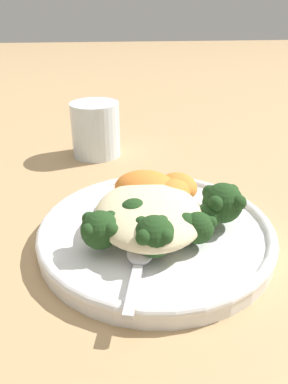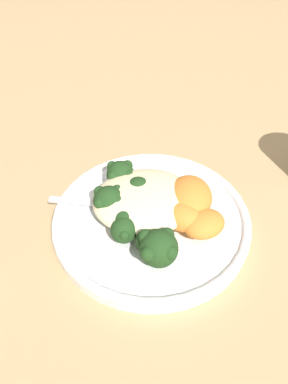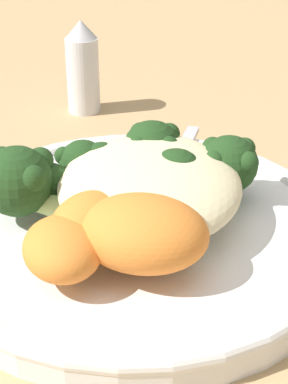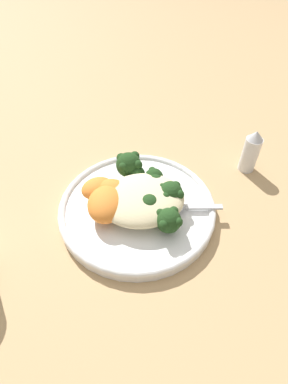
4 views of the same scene
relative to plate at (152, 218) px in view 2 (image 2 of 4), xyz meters
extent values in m
plane|color=tan|center=(0.00, 0.00, -0.01)|extent=(4.00, 4.00, 0.00)
cylinder|color=white|center=(0.00, 0.00, 0.00)|extent=(0.25, 0.25, 0.02)
torus|color=white|center=(0.00, 0.00, 0.00)|extent=(0.26, 0.26, 0.01)
ellipsoid|color=beige|center=(-0.01, 0.01, 0.03)|extent=(0.13, 0.11, 0.04)
ellipsoid|color=#ADC675|center=(0.00, 0.02, 0.02)|extent=(0.08, 0.07, 0.01)
sphere|color=#1E3D19|center=(-0.04, 0.06, 0.03)|extent=(0.04, 0.04, 0.04)
sphere|color=#1E3D19|center=(-0.03, 0.07, 0.04)|extent=(0.01, 0.01, 0.01)
sphere|color=#1E3D19|center=(-0.05, 0.07, 0.04)|extent=(0.01, 0.01, 0.01)
sphere|color=#1E3D19|center=(-0.05, 0.05, 0.04)|extent=(0.01, 0.01, 0.01)
sphere|color=#1E3D19|center=(-0.03, 0.05, 0.04)|extent=(0.01, 0.01, 0.01)
ellipsoid|color=#ADC675|center=(0.01, 0.01, 0.02)|extent=(0.06, 0.04, 0.01)
sphere|color=#1E3D19|center=(-0.02, 0.02, 0.03)|extent=(0.04, 0.04, 0.04)
sphere|color=#1E3D19|center=(0.00, 0.03, 0.04)|extent=(0.01, 0.01, 0.01)
sphere|color=#1E3D19|center=(-0.03, 0.03, 0.04)|extent=(0.01, 0.01, 0.01)
sphere|color=#1E3D19|center=(-0.03, 0.01, 0.04)|extent=(0.01, 0.01, 0.01)
sphere|color=#1E3D19|center=(0.00, 0.01, 0.04)|extent=(0.01, 0.01, 0.01)
ellipsoid|color=#ADC675|center=(-0.01, 0.00, 0.02)|extent=(0.09, 0.02, 0.01)
sphere|color=#1E3D19|center=(-0.05, 0.01, 0.03)|extent=(0.04, 0.04, 0.04)
sphere|color=#1E3D19|center=(-0.04, 0.02, 0.04)|extent=(0.02, 0.02, 0.02)
sphere|color=#1E3D19|center=(-0.06, 0.02, 0.04)|extent=(0.02, 0.02, 0.02)
sphere|color=#1E3D19|center=(-0.06, -0.01, 0.04)|extent=(0.02, 0.02, 0.02)
sphere|color=#1E3D19|center=(-0.04, -0.01, 0.04)|extent=(0.02, 0.02, 0.02)
ellipsoid|color=#ADC675|center=(0.00, -0.01, 0.02)|extent=(0.09, 0.06, 0.02)
sphere|color=#1E3D19|center=(-0.04, -0.03, 0.03)|extent=(0.03, 0.03, 0.03)
sphere|color=#1E3D19|center=(-0.03, -0.02, 0.03)|extent=(0.01, 0.01, 0.01)
sphere|color=#1E3D19|center=(-0.05, -0.02, 0.03)|extent=(0.01, 0.01, 0.01)
sphere|color=#1E3D19|center=(-0.05, -0.04, 0.03)|extent=(0.01, 0.01, 0.01)
sphere|color=#1E3D19|center=(-0.03, -0.04, 0.03)|extent=(0.01, 0.01, 0.01)
ellipsoid|color=#ADC675|center=(0.01, -0.01, 0.02)|extent=(0.10, 0.08, 0.02)
sphere|color=#1E3D19|center=(-0.04, -0.04, 0.03)|extent=(0.03, 0.03, 0.03)
sphere|color=#1E3D19|center=(-0.04, -0.03, 0.03)|extent=(0.01, 0.01, 0.01)
sphere|color=#1E3D19|center=(-0.04, -0.05, 0.03)|extent=(0.01, 0.01, 0.01)
ellipsoid|color=#ADC675|center=(0.01, -0.02, 0.02)|extent=(0.05, 0.08, 0.01)
sphere|color=#1E3D19|center=(-0.01, -0.06, 0.02)|extent=(0.03, 0.03, 0.03)
sphere|color=#1E3D19|center=(-0.01, -0.05, 0.03)|extent=(0.01, 0.01, 0.01)
sphere|color=#1E3D19|center=(-0.01, -0.07, 0.03)|extent=(0.01, 0.01, 0.01)
ellipsoid|color=#ADC675|center=(0.01, -0.03, 0.02)|extent=(0.04, 0.09, 0.02)
sphere|color=#1E3D19|center=(0.00, -0.07, 0.03)|extent=(0.04, 0.04, 0.04)
sphere|color=#1E3D19|center=(0.01, -0.06, 0.04)|extent=(0.02, 0.02, 0.02)
sphere|color=#1E3D19|center=(-0.02, -0.06, 0.04)|extent=(0.02, 0.02, 0.02)
sphere|color=#1E3D19|center=(-0.02, -0.09, 0.04)|extent=(0.02, 0.02, 0.02)
sphere|color=#1E3D19|center=(0.01, -0.09, 0.04)|extent=(0.02, 0.02, 0.02)
ellipsoid|color=orange|center=(0.03, -0.02, 0.03)|extent=(0.07, 0.06, 0.03)
ellipsoid|color=orange|center=(0.05, 0.00, 0.03)|extent=(0.07, 0.08, 0.04)
ellipsoid|color=orange|center=(0.06, -0.04, 0.02)|extent=(0.06, 0.06, 0.03)
ellipsoid|color=orange|center=(0.04, 0.00, 0.03)|extent=(0.08, 0.08, 0.03)
cube|color=#B7B7BC|center=(-0.10, 0.03, 0.01)|extent=(0.06, 0.02, 0.00)
ellipsoid|color=#B7B7BC|center=(-0.06, 0.02, 0.02)|extent=(0.04, 0.03, 0.01)
camera|label=1|loc=(-0.34, 0.04, 0.23)|focal=35.00mm
camera|label=2|loc=(-0.04, -0.32, 0.37)|focal=35.00mm
camera|label=3|loc=(0.34, 0.02, 0.21)|focal=60.00mm
camera|label=4|loc=(0.06, 0.31, 0.38)|focal=28.00mm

